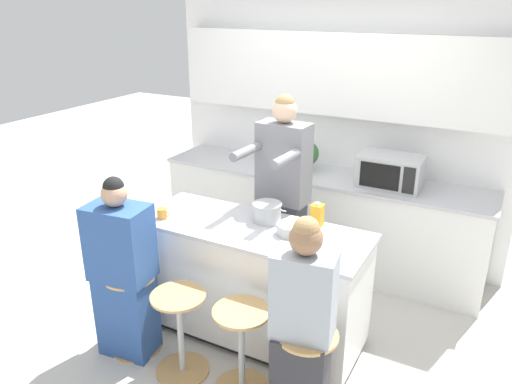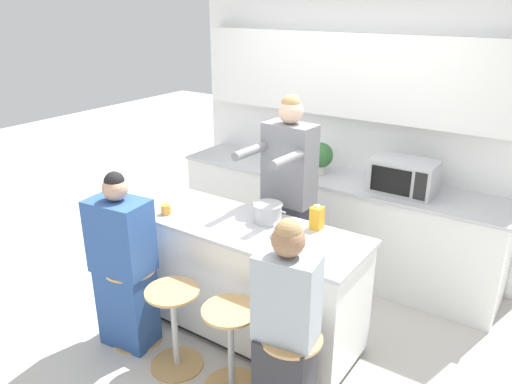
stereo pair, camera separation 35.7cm
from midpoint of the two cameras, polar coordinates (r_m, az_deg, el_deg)
ground_plane at (r=4.11m, az=-3.04°, el=-15.90°), size 16.00×16.00×0.00m
wall_back at (r=4.85m, az=6.90°, el=10.00°), size 3.39×0.22×2.70m
back_counter at (r=4.92m, az=5.06°, el=-3.02°), size 3.15×0.63×0.92m
kitchen_island at (r=3.84m, az=-3.18°, el=-10.29°), size 1.73×0.66×0.93m
bar_stool_leftmost at (r=3.91m, az=-16.50°, el=-12.74°), size 0.38×0.38×0.63m
bar_stool_center_left at (r=3.62m, az=-11.57°, el=-15.34°), size 0.38×0.38×0.63m
bar_stool_center_right at (r=3.42m, az=-4.79°, el=-17.38°), size 0.38×0.38×0.63m
bar_stool_rightmost at (r=3.23m, az=2.37°, el=-20.01°), size 0.38×0.38×0.63m
person_cooking at (r=4.06m, az=0.52°, el=-1.57°), size 0.44×0.60×1.81m
person_wrapped_blanket at (r=3.75m, az=-17.66°, el=-9.01°), size 0.45×0.33×1.39m
person_seated_near at (r=3.04m, az=1.83°, el=-15.93°), size 0.39×0.31×1.39m
cooking_pot at (r=3.68m, az=-1.49°, el=-2.39°), size 0.30×0.22×0.14m
fruit_bowl at (r=3.49m, az=1.06°, el=-4.32°), size 0.20×0.20×0.08m
coffee_cup_near at (r=3.85m, az=-13.32°, el=-2.44°), size 0.11×0.08×0.08m
banana_bunch at (r=3.28m, az=0.41°, el=-6.43°), size 0.17×0.12×0.06m
juice_carton at (r=3.61m, az=4.19°, el=-2.71°), size 0.08×0.08×0.18m
microwave at (r=4.46m, az=12.91°, el=2.29°), size 0.55×0.35×0.29m
potted_plant at (r=4.75m, az=3.64°, el=4.27°), size 0.24×0.24×0.30m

